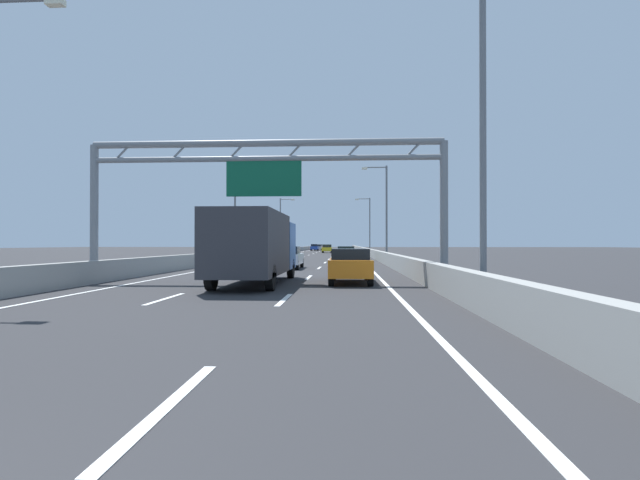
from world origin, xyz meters
name	(u,v)px	position (x,y,z in m)	size (l,w,h in m)	color
ground_plane	(329,251)	(0.00, 100.00, 0.00)	(260.00, 260.00, 0.00)	#2D2D30
lane_dash_left_1	(165,299)	(-1.80, 12.50, 0.01)	(0.16, 3.00, 0.01)	white
lane_dash_left_2	(236,277)	(-1.80, 21.50, 0.01)	(0.16, 3.00, 0.01)	white
lane_dash_left_3	(267,268)	(-1.80, 30.50, 0.01)	(0.16, 3.00, 0.01)	white
lane_dash_left_4	(284,262)	(-1.80, 39.50, 0.01)	(0.16, 3.00, 0.01)	white
lane_dash_left_5	(295,259)	(-1.80, 48.50, 0.01)	(0.16, 3.00, 0.01)	white
lane_dash_left_6	(303,257)	(-1.80, 57.50, 0.01)	(0.16, 3.00, 0.01)	white
lane_dash_left_7	(309,255)	(-1.80, 66.50, 0.01)	(0.16, 3.00, 0.01)	white
lane_dash_left_8	(313,254)	(-1.80, 75.50, 0.01)	(0.16, 3.00, 0.01)	white
lane_dash_left_9	(317,253)	(-1.80, 84.50, 0.01)	(0.16, 3.00, 0.01)	white
lane_dash_left_10	(319,252)	(-1.80, 93.50, 0.01)	(0.16, 3.00, 0.01)	white
lane_dash_left_11	(322,251)	(-1.80, 102.50, 0.01)	(0.16, 3.00, 0.01)	white
lane_dash_left_12	(324,250)	(-1.80, 111.50, 0.01)	(0.16, 3.00, 0.01)	white
lane_dash_left_13	(325,250)	(-1.80, 120.50, 0.01)	(0.16, 3.00, 0.01)	white
lane_dash_left_14	(327,250)	(-1.80, 129.50, 0.01)	(0.16, 3.00, 0.01)	white
lane_dash_left_15	(328,249)	(-1.80, 138.50, 0.01)	(0.16, 3.00, 0.01)	white
lane_dash_left_16	(329,249)	(-1.80, 147.50, 0.01)	(0.16, 3.00, 0.01)	white
lane_dash_left_17	(330,249)	(-1.80, 156.50, 0.01)	(0.16, 3.00, 0.01)	white
lane_dash_right_0	(168,406)	(1.80, 3.50, 0.01)	(0.16, 3.00, 0.01)	white
lane_dash_right_1	(284,300)	(1.80, 12.50, 0.01)	(0.16, 3.00, 0.01)	white
lane_dash_right_2	(309,277)	(1.80, 21.50, 0.01)	(0.16, 3.00, 0.01)	white
lane_dash_right_3	(319,268)	(1.80, 30.50, 0.01)	(0.16, 3.00, 0.01)	white
lane_dash_right_4	(325,263)	(1.80, 39.50, 0.01)	(0.16, 3.00, 0.01)	white
lane_dash_right_5	(329,259)	(1.80, 48.50, 0.01)	(0.16, 3.00, 0.01)	white
lane_dash_right_6	(332,257)	(1.80, 57.50, 0.01)	(0.16, 3.00, 0.01)	white
lane_dash_right_7	(333,255)	(1.80, 66.50, 0.01)	(0.16, 3.00, 0.01)	white
lane_dash_right_8	(335,254)	(1.80, 75.50, 0.01)	(0.16, 3.00, 0.01)	white
lane_dash_right_9	(336,253)	(1.80, 84.50, 0.01)	(0.16, 3.00, 0.01)	white
lane_dash_right_10	(337,252)	(1.80, 93.50, 0.01)	(0.16, 3.00, 0.01)	white
lane_dash_right_11	(338,251)	(1.80, 102.50, 0.01)	(0.16, 3.00, 0.01)	white
lane_dash_right_12	(338,250)	(1.80, 111.50, 0.01)	(0.16, 3.00, 0.01)	white
lane_dash_right_13	(339,250)	(1.80, 120.50, 0.01)	(0.16, 3.00, 0.01)	white
lane_dash_right_14	(339,250)	(1.80, 129.50, 0.01)	(0.16, 3.00, 0.01)	white
lane_dash_right_15	(340,249)	(1.80, 138.50, 0.01)	(0.16, 3.00, 0.01)	white
lane_dash_right_16	(340,249)	(1.80, 147.50, 0.01)	(0.16, 3.00, 0.01)	white
lane_dash_right_17	(341,249)	(1.80, 156.50, 0.01)	(0.16, 3.00, 0.01)	white
edge_line_left	(300,252)	(-5.25, 88.00, 0.01)	(0.16, 176.00, 0.01)	white
edge_line_right	(354,252)	(5.25, 88.00, 0.01)	(0.16, 176.00, 0.01)	white
barrier_left	(302,249)	(-6.90, 110.00, 0.47)	(0.45, 220.00, 0.95)	#9E9E99
barrier_right	(360,249)	(6.90, 110.00, 0.47)	(0.45, 220.00, 0.95)	#9E9E99
sign_gantry	(265,173)	(-0.01, 19.54, 4.84)	(16.26, 0.36, 6.36)	gray
streetlamp_right_near	(475,118)	(7.47, 12.86, 5.40)	(2.58, 0.28, 9.50)	slate
streetlamp_left_mid	(237,207)	(-7.47, 45.64, 5.40)	(2.58, 0.28, 9.50)	slate
streetlamp_right_mid	(384,207)	(7.47, 45.64, 5.40)	(2.58, 0.28, 9.50)	slate
streetlamp_left_far	(282,222)	(-7.47, 78.42, 5.40)	(2.58, 0.28, 9.50)	slate
streetlamp_right_far	(368,222)	(7.47, 78.42, 5.40)	(2.58, 0.28, 9.50)	slate
green_car	(346,253)	(3.63, 44.55, 0.73)	(1.82, 4.38, 1.40)	#1E7A38
yellow_car	(327,248)	(0.18, 83.84, 0.78)	(1.81, 4.41, 1.52)	yellow
silver_car	(318,247)	(-3.38, 115.71, 0.73)	(1.87, 4.46, 1.42)	#A8ADB2
white_car	(288,257)	(-0.22, 29.55, 0.76)	(1.73, 4.24, 1.48)	silver
blue_car	(314,247)	(-3.84, 108.53, 0.79)	(1.71, 4.38, 1.56)	#2347AD
red_car	(320,247)	(-3.68, 128.07, 0.76)	(1.73, 4.36, 1.47)	red
orange_car	(350,265)	(3.81, 18.47, 0.75)	(1.75, 4.13, 1.45)	orange
box_truck	(255,245)	(-0.09, 17.69, 1.62)	(2.41, 8.30, 2.88)	#194799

